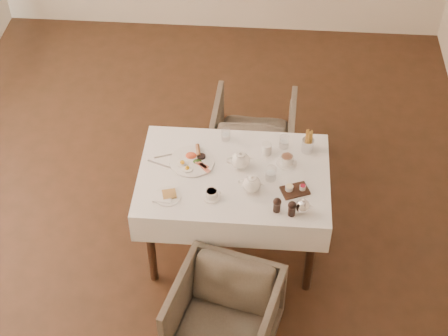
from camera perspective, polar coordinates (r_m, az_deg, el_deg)
table at (r=4.67m, az=0.81°, el=-1.47°), size 1.28×0.88×0.75m
armchair_near at (r=4.42m, az=0.00°, el=-12.35°), size 0.77×0.79×0.59m
armchair_far at (r=5.56m, az=2.48°, el=2.82°), size 0.68×0.69×0.60m
breakfast_plate at (r=4.66m, az=-2.65°, el=0.62°), size 0.31×0.31×0.04m
side_plate at (r=4.44m, az=-4.80°, el=-2.36°), size 0.18×0.18×0.02m
teapot_centre at (r=4.58m, az=1.37°, el=0.71°), size 0.19×0.16×0.14m
teapot_front at (r=4.43m, az=2.32°, el=-1.25°), size 0.18×0.15×0.13m
creamer at (r=4.71m, az=3.55°, el=1.62°), size 0.07×0.07×0.08m
teacup_near at (r=4.41m, az=-1.03°, el=-2.20°), size 0.12×0.12×0.06m
teacup_far at (r=4.65m, az=5.25°, el=0.66°), size 0.14×0.14×0.07m
glass_left at (r=4.80m, az=0.15°, el=2.79°), size 0.08×0.08×0.09m
glass_mid at (r=4.52m, az=3.92°, el=-0.46°), size 0.08×0.08×0.10m
glass_right at (r=4.76m, az=5.02°, el=2.19°), size 0.07×0.07×0.09m
condiment_board at (r=4.48m, az=5.90°, el=-1.80°), size 0.21×0.17×0.04m
pepper_mill_left at (r=4.33m, az=4.42°, el=-3.07°), size 0.06×0.06×0.11m
pepper_mill_right at (r=4.31m, az=5.67°, el=-3.36°), size 0.06×0.06×0.11m
silver_pot at (r=4.33m, az=6.59°, el=-3.12°), size 0.12×0.10×0.12m
fries_cup at (r=4.73m, az=7.00°, el=2.13°), size 0.08×0.08×0.18m
cutlery_fork at (r=4.72m, az=-4.78°, el=1.05°), size 0.17×0.07×0.00m
cutlery_knife at (r=4.66m, az=-5.38°, el=0.32°), size 0.18×0.08×0.00m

